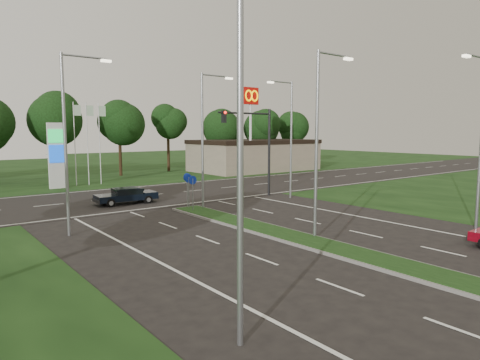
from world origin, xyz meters
TOP-DOWN VIEW (x-y plane):
  - ground at (0.00, 0.00)m, footprint 160.00×160.00m
  - verge_far at (0.00, 55.00)m, footprint 160.00×50.00m
  - cross_road at (0.00, 24.00)m, footprint 160.00×12.00m
  - median_kerb at (0.00, 4.00)m, footprint 2.00×26.00m
  - commercial_building at (22.00, 36.00)m, footprint 16.00×9.00m
  - streetlight_median_near at (1.00, 6.00)m, footprint 2.53×0.22m
  - streetlight_median_far at (1.00, 16.00)m, footprint 2.53×0.22m
  - streetlight_left_near at (-8.30, 0.00)m, footprint 2.53×0.22m
  - streetlight_left_far at (-8.30, 14.00)m, footprint 2.53×0.22m
  - streetlight_right_far at (8.80, 16.00)m, footprint 2.53×0.22m
  - streetlight_right_near at (8.80, 2.00)m, footprint 2.53×0.22m
  - traffic_signal at (7.19, 18.00)m, footprint 5.10×0.42m
  - median_signs at (0.00, 16.40)m, footprint 1.16×1.76m
  - gas_pylon at (-3.79, 33.05)m, footprint 5.80×1.26m
  - mcdonalds_sign at (18.00, 31.97)m, footprint 2.20×0.47m
  - treeline_far at (0.10, 39.93)m, footprint 6.00×6.00m
  - navy_sedan at (-2.39, 21.22)m, footprint 4.36×2.02m

SIDE VIEW (x-z plane):
  - ground at x=0.00m, z-range 0.00..0.00m
  - verge_far at x=0.00m, z-range -0.01..0.01m
  - cross_road at x=0.00m, z-range -0.01..0.01m
  - median_kerb at x=0.00m, z-range 0.00..0.12m
  - navy_sedan at x=-2.39m, z-range 0.04..1.21m
  - median_signs at x=0.00m, z-range 0.52..2.90m
  - commercial_building at x=22.00m, z-range 0.00..4.00m
  - gas_pylon at x=-3.79m, z-range -0.80..7.20m
  - traffic_signal at x=7.19m, z-range 1.15..8.15m
  - streetlight_median_near at x=1.00m, z-range 0.58..9.58m
  - streetlight_median_far at x=1.00m, z-range 0.58..9.58m
  - streetlight_left_near at x=-8.30m, z-range 0.58..9.58m
  - streetlight_left_far at x=-8.30m, z-range 0.58..9.58m
  - streetlight_right_far at x=8.80m, z-range 0.58..9.58m
  - streetlight_right_near at x=8.80m, z-range 0.58..9.58m
  - treeline_far at x=0.10m, z-range 1.88..11.78m
  - mcdonalds_sign at x=18.00m, z-range 2.79..13.19m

